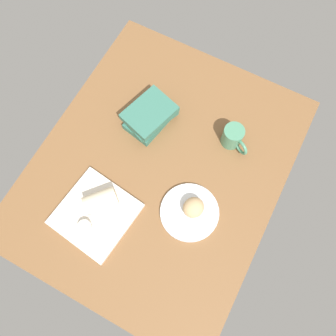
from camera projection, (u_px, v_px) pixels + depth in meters
dining_table at (159, 168)px, 127.34cm from camera, size 110.00×90.00×4.00cm
round_plate at (189, 212)px, 119.11cm from camera, size 21.41×21.41×1.40cm
scone_pastry at (193, 207)px, 115.95cm from camera, size 9.97×9.63×5.96cm
square_plate at (96, 214)px, 118.82cm from camera, size 28.55×28.55×1.60cm
sauce_cup at (85, 227)px, 115.22cm from camera, size 4.78×4.78×2.49cm
breakfast_wrap at (101, 201)px, 116.09cm from camera, size 13.20×12.67×6.81cm
book_stack at (150, 116)px, 127.63cm from camera, size 22.26×19.05×8.35cm
coffee_mug at (233, 137)px, 124.31cm from camera, size 8.69×11.83×9.12cm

